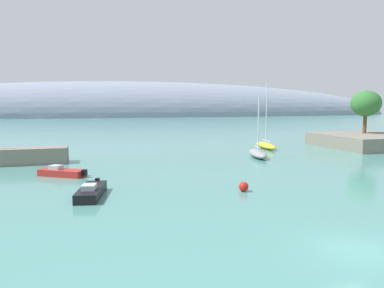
{
  "coord_description": "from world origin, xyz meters",
  "views": [
    {
      "loc": [
        -12.4,
        -14.08,
        7.22
      ],
      "look_at": [
        -0.94,
        27.33,
        2.37
      ],
      "focal_mm": 33.18,
      "sensor_mm": 36.0,
      "label": 1
    }
  ],
  "objects": [
    {
      "name": "sailboat_grey_mid_mooring",
      "position": [
        9.07,
        29.73,
        0.57
      ],
      "size": [
        3.57,
        7.19,
        8.38
      ],
      "rotation": [
        0.0,
        0.0,
        4.47
      ],
      "color": "gray",
      "rests_on": "water"
    },
    {
      "name": "distant_ridge",
      "position": [
        15.94,
        203.35,
        0.0
      ],
      "size": [
        353.38,
        55.99,
        41.46
      ],
      "primitive_type": "ellipsoid",
      "color": "gray",
      "rests_on": "ground"
    },
    {
      "name": "shore_outcrop",
      "position": [
        31.99,
        35.52,
        1.07
      ],
      "size": [
        14.2,
        14.56,
        2.14
      ],
      "primitive_type": "cube",
      "color": "gray",
      "rests_on": "ground"
    },
    {
      "name": "mooring_buoy_red",
      "position": [
        -0.58,
        12.56,
        0.4
      ],
      "size": [
        0.81,
        0.81,
        0.81
      ],
      "primitive_type": "sphere",
      "color": "red",
      "rests_on": "water"
    },
    {
      "name": "tree_clump_shore",
      "position": [
        33.19,
        37.46,
        7.31
      ],
      "size": [
        5.01,
        5.01,
        7.46
      ],
      "color": "brown",
      "rests_on": "shore_outcrop"
    },
    {
      "name": "motorboat_red_alongside_breakwater",
      "position": [
        -15.67,
        23.34,
        0.38
      ],
      "size": [
        4.92,
        3.84,
        1.07
      ],
      "rotation": [
        0.0,
        0.0,
        2.59
      ],
      "color": "red",
      "rests_on": "water"
    },
    {
      "name": "motorboat_black_foreground",
      "position": [
        -12.77,
        14.23,
        0.41
      ],
      "size": [
        2.55,
        5.65,
        1.13
      ],
      "rotation": [
        0.0,
        0.0,
        4.53
      ],
      "color": "black",
      "rests_on": "water"
    },
    {
      "name": "water",
      "position": [
        0.0,
        0.0,
        0.0
      ],
      "size": [
        600.0,
        600.0,
        0.0
      ],
      "primitive_type": "plane",
      "color": "teal",
      "rests_on": "ground"
    },
    {
      "name": "sailboat_yellow_near_shore",
      "position": [
        14.55,
        38.15,
        0.57
      ],
      "size": [
        2.57,
        7.72,
        10.58
      ],
      "rotation": [
        0.0,
        0.0,
        1.46
      ],
      "color": "yellow",
      "rests_on": "water"
    }
  ]
}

